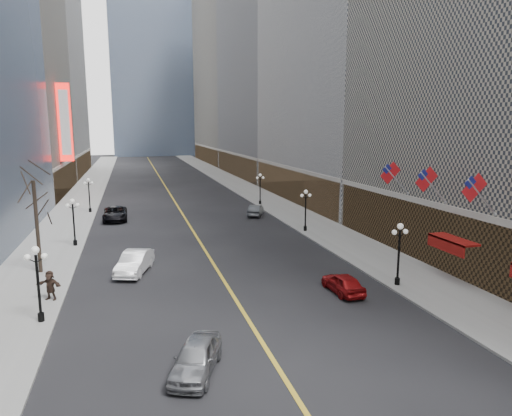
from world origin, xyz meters
TOP-DOWN VIEW (x-y plane):
  - sidewalk_east at (14.00, 70.00)m, footprint 6.00×230.00m
  - sidewalk_west at (-14.00, 70.00)m, footprint 6.00×230.00m
  - lane_line at (0.00, 80.00)m, footprint 0.25×200.00m
  - bldg_east_c at (29.88, 106.00)m, footprint 26.60×40.60m
  - bldg_east_d at (29.90, 149.00)m, footprint 26.60×46.60m
  - bldg_west_d at (-29.92, 121.00)m, footprint 26.60×38.60m
  - streetlamp_east_1 at (11.80, 30.00)m, footprint 1.26×0.44m
  - streetlamp_east_2 at (11.80, 48.00)m, footprint 1.26×0.44m
  - streetlamp_east_3 at (11.80, 66.00)m, footprint 1.26×0.44m
  - streetlamp_west_1 at (-11.80, 30.00)m, footprint 1.26×0.44m
  - streetlamp_west_2 at (-11.80, 48.00)m, footprint 1.26×0.44m
  - streetlamp_west_3 at (-11.80, 66.00)m, footprint 1.26×0.44m
  - flag_3 at (15.31, 27.00)m, footprint 2.87×0.12m
  - flag_4 at (15.31, 32.00)m, footprint 2.87×0.12m
  - flag_5 at (15.31, 37.00)m, footprint 2.87×0.12m
  - awning_c at (16.11, 30.00)m, footprint 1.40×4.00m
  - theatre_marquee at (-15.88, 80.00)m, footprint 2.00×0.55m
  - tree_west_far at (-13.50, 40.00)m, footprint 3.60×3.60m
  - car_nb_near at (-3.81, 22.19)m, footprint 3.43×4.90m
  - car_nb_mid at (-6.38, 38.29)m, footprint 3.30×5.51m
  - car_nb_far at (-8.42, 60.06)m, footprint 2.81×6.08m
  - car_sb_mid at (7.47, 29.91)m, footprint 1.83×4.18m
  - car_sb_far at (9.00, 58.31)m, footprint 3.17×4.58m
  - ped_west_far at (-11.80, 33.52)m, footprint 1.85×1.33m

SIDE VIEW (x-z plane):
  - lane_line at x=0.00m, z-range 0.00..0.02m
  - sidewalk_east at x=14.00m, z-range 0.00..0.15m
  - sidewalk_west at x=-14.00m, z-range 0.00..0.15m
  - car_sb_mid at x=7.47m, z-range 0.00..1.40m
  - car_sb_far at x=9.00m, z-range 0.00..1.43m
  - car_nb_near at x=-3.81m, z-range 0.00..1.55m
  - car_nb_far at x=-8.42m, z-range 0.00..1.69m
  - car_nb_mid at x=-6.38m, z-range 0.00..1.72m
  - ped_west_far at x=-11.80m, z-range 0.15..2.11m
  - streetlamp_east_1 at x=11.80m, z-range 0.64..5.16m
  - streetlamp_east_2 at x=11.80m, z-range 0.64..5.16m
  - streetlamp_east_3 at x=11.80m, z-range 0.64..5.16m
  - streetlamp_west_1 at x=-11.80m, z-range 0.64..5.16m
  - streetlamp_west_2 at x=-11.80m, z-range 0.64..5.16m
  - streetlamp_west_3 at x=-11.80m, z-range 0.64..5.16m
  - awning_c at x=16.11m, z-range 2.62..3.54m
  - tree_west_far at x=-13.50m, z-range 2.28..10.20m
  - flag_3 at x=15.31m, z-range 5.85..8.72m
  - flag_4 at x=15.31m, z-range 5.85..8.72m
  - flag_5 at x=15.31m, z-range 5.85..8.72m
  - theatre_marquee at x=-15.88m, z-range 6.00..18.00m
  - bldg_east_c at x=29.88m, z-range -0.22..48.58m
  - bldg_east_d at x=29.90m, z-range -0.23..62.57m
  - bldg_west_d at x=-29.92m, z-range -0.23..72.57m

